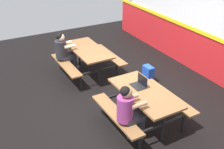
{
  "coord_description": "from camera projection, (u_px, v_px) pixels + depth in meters",
  "views": [
    {
      "loc": [
        4.97,
        -2.75,
        3.6
      ],
      "look_at": [
        0.0,
        -0.06,
        0.55
      ],
      "focal_mm": 44.45,
      "sensor_mm": 36.0,
      "label": 1
    }
  ],
  "objects": [
    {
      "name": "backpack_dark",
      "position": [
        148.0,
        74.0,
        7.14
      ],
      "size": [
        0.3,
        0.22,
        0.44
      ],
      "color": "#1E47B2",
      "rests_on": "ground"
    },
    {
      "name": "picnic_table_right",
      "position": [
        144.0,
        99.0,
        5.48
      ],
      "size": [
        1.64,
        1.58,
        0.74
      ],
      "color": "brown",
      "rests_on": "ground"
    },
    {
      "name": "ground_plane",
      "position": [
        114.0,
        94.0,
        6.72
      ],
      "size": [
        10.0,
        10.0,
        0.02
      ],
      "primitive_type": "cube",
      "color": "black"
    },
    {
      "name": "laptop_dark",
      "position": [
        139.0,
        84.0,
        5.57
      ],
      "size": [
        0.32,
        0.23,
        0.22
      ],
      "color": "black",
      "rests_on": "picnic_table_right"
    },
    {
      "name": "picnic_table_left",
      "position": [
        88.0,
        55.0,
        7.35
      ],
      "size": [
        1.64,
        1.58,
        0.74
      ],
      "color": "brown",
      "rests_on": "ground"
    },
    {
      "name": "accent_backdrop",
      "position": [
        202.0,
        28.0,
        7.21
      ],
      "size": [
        8.0,
        0.14,
        2.6
      ],
      "color": "red",
      "rests_on": "ground"
    },
    {
      "name": "student_further",
      "position": [
        129.0,
        110.0,
        4.94
      ],
      "size": [
        0.36,
        0.53,
        1.21
      ],
      "color": "#2D2D38",
      "rests_on": "ground"
    },
    {
      "name": "student_nearer",
      "position": [
        64.0,
        50.0,
        7.26
      ],
      "size": [
        0.36,
        0.53,
        1.21
      ],
      "color": "#2D2D38",
      "rests_on": "ground"
    }
  ]
}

